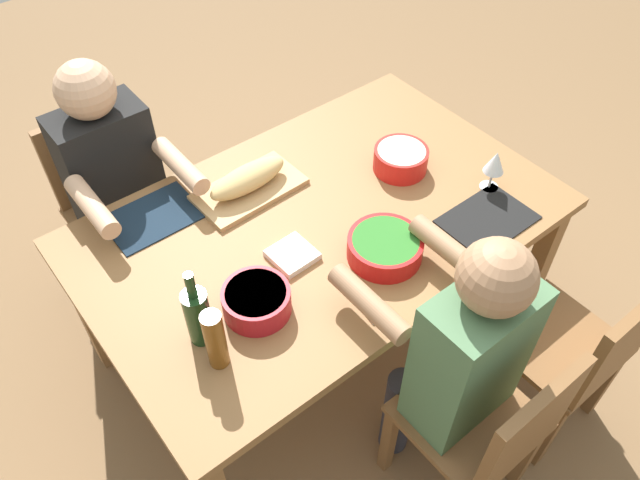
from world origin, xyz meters
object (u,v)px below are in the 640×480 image
object	(u,v)px
napkin_stack	(292,255)
dining_table	(320,234)
bread_loaf	(248,178)
wine_glass	(495,164)
diner_near_right	(118,183)
serving_bowl_pasta	(401,158)
wine_bottle	(198,315)
chair_far_left	(580,351)
diner_far_center	(458,352)
beer_bottle	(215,340)
serving_bowl_greens	(385,247)
serving_bowl_fruit	(256,300)
chair_far_center	(491,429)
cutting_board	(249,189)
chair_near_right	(111,198)

from	to	relation	value
napkin_stack	dining_table	bearing A→B (deg)	-155.64
bread_loaf	wine_glass	xyz separation A→B (m)	(-0.71, 0.54, 0.05)
wine_glass	diner_near_right	bearing A→B (deg)	-41.53
wine_glass	serving_bowl_pasta	bearing A→B (deg)	-56.99
wine_bottle	chair_far_left	bearing A→B (deg)	146.74
diner_near_right	wine_bottle	world-z (taller)	diner_near_right
serving_bowl_pasta	wine_bottle	bearing A→B (deg)	10.95
diner_far_center	beer_bottle	size ratio (longest dim) A/B	5.45
bread_loaf	beer_bottle	xyz separation A→B (m)	(0.47, 0.55, 0.04)
bread_loaf	wine_bottle	xyz separation A→B (m)	(0.47, 0.45, 0.04)
diner_near_right	napkin_stack	xyz separation A→B (m)	(-0.28, 0.76, 0.05)
bread_loaf	beer_bottle	bearing A→B (deg)	49.19
wine_bottle	wine_glass	world-z (taller)	wine_bottle
serving_bowl_pasta	serving_bowl_greens	xyz separation A→B (m)	(0.35, 0.29, -0.01)
diner_near_right	serving_bowl_pasta	bearing A→B (deg)	143.27
diner_far_center	serving_bowl_greens	size ratio (longest dim) A/B	4.75
diner_far_center	serving_bowl_fruit	bearing A→B (deg)	-50.38
dining_table	diner_far_center	bearing A→B (deg)	90.00
chair_far_center	serving_bowl_greens	size ratio (longest dim) A/B	3.37
serving_bowl_greens	beer_bottle	size ratio (longest dim) A/B	1.15
chair_far_left	chair_far_center	bearing A→B (deg)	0.00
diner_near_right	bread_loaf	size ratio (longest dim) A/B	3.75
serving_bowl_fruit	beer_bottle	bearing A→B (deg)	23.86
chair_far_center	bread_loaf	size ratio (longest dim) A/B	2.66
serving_bowl_fruit	chair_far_center	bearing A→B (deg)	120.95
serving_bowl_fruit	wine_bottle	bearing A→B (deg)	-6.11
cutting_board	napkin_stack	world-z (taller)	napkin_stack
diner_far_center	bread_loaf	world-z (taller)	diner_far_center
chair_near_right	serving_bowl_fruit	xyz separation A→B (m)	(-0.06, 1.05, 0.31)
serving_bowl_fruit	napkin_stack	world-z (taller)	serving_bowl_fruit
cutting_board	chair_far_center	bearing A→B (deg)	95.86
chair_far_left	serving_bowl_pasta	xyz separation A→B (m)	(0.05, -0.88, 0.31)
diner_near_right	beer_bottle	bearing A→B (deg)	82.21
chair_far_left	bread_loaf	world-z (taller)	same
diner_near_right	serving_bowl_greens	world-z (taller)	diner_near_right
diner_far_center	chair_near_right	distance (m)	1.61
serving_bowl_fruit	bread_loaf	xyz separation A→B (m)	(-0.28, -0.47, 0.02)
diner_far_center	chair_far_left	world-z (taller)	diner_far_center
bread_loaf	wine_glass	size ratio (longest dim) A/B	1.93
dining_table	beer_bottle	xyz separation A→B (m)	(0.59, 0.27, 0.19)
chair_far_center	chair_near_right	size ratio (longest dim) A/B	1.00
serving_bowl_fruit	wine_bottle	distance (m)	0.20
diner_far_center	chair_far_left	distance (m)	0.54
chair_far_left	diner_near_right	xyz separation A→B (m)	(0.92, -1.53, 0.21)
chair_near_right	serving_bowl_greens	bearing A→B (deg)	114.85
serving_bowl_greens	napkin_stack	xyz separation A→B (m)	(0.24, -0.19, -0.03)
chair_near_right	napkin_stack	size ratio (longest dim) A/B	6.07
chair_far_left	napkin_stack	world-z (taller)	chair_far_left
chair_far_center	dining_table	bearing A→B (deg)	-90.00
chair_near_right	diner_near_right	xyz separation A→B (m)	(0.00, 0.18, 0.21)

